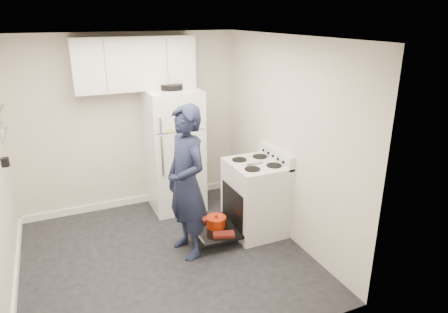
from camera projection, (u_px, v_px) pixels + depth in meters
name	position (u px, v px, depth m)	size (l,w,h in m)	color
room	(156.00, 161.00, 4.33)	(3.21, 3.21, 2.51)	black
electric_range	(255.00, 198.00, 5.17)	(0.66, 0.76, 1.10)	silver
open_oven_door	(214.00, 226.00, 5.06)	(0.55, 0.70, 0.21)	black
refrigerator	(174.00, 150.00, 5.71)	(0.72, 0.74, 1.82)	white
upper_cabinets	(135.00, 63.00, 5.28)	(1.60, 0.33, 0.70)	silver
person	(186.00, 183.00, 4.54)	(0.66, 0.43, 1.81)	#181E36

